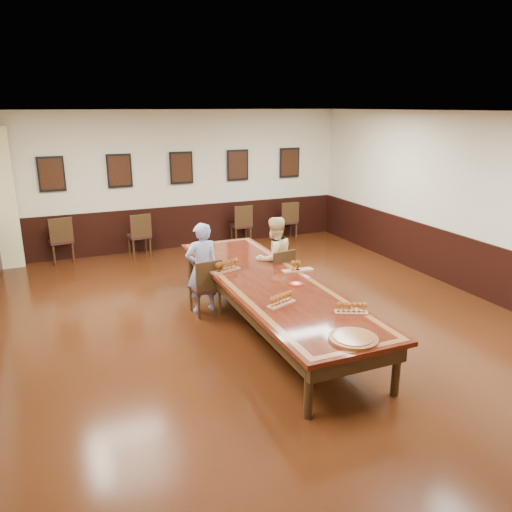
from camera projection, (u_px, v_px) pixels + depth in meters
name	position (u px, v px, depth m)	size (l,w,h in m)	color
floor	(269.00, 327.00, 7.73)	(8.00, 10.00, 0.02)	black
ceiling	(270.00, 111.00, 6.80)	(8.00, 10.00, 0.02)	white
wall_back	(181.00, 180.00, 11.68)	(8.00, 0.02, 3.20)	beige
wall_right	(477.00, 205.00, 8.76)	(0.02, 10.00, 3.20)	beige
chair_man	(205.00, 286.00, 8.09)	(0.44, 0.48, 0.94)	black
chair_woman	(277.00, 275.00, 8.63)	(0.44, 0.48, 0.94)	black
spare_chair_a	(61.00, 239.00, 10.79)	(0.47, 0.52, 1.01)	black
spare_chair_b	(139.00, 234.00, 11.24)	(0.46, 0.51, 0.99)	black
spare_chair_c	(241.00, 224.00, 12.25)	(0.46, 0.50, 0.98)	black
spare_chair_d	(287.00, 220.00, 12.70)	(0.45, 0.50, 0.97)	black
person_man	(202.00, 268.00, 8.10)	(0.55, 0.36, 1.50)	#4A5ABB
person_woman	(274.00, 259.00, 8.63)	(0.73, 0.57, 1.47)	beige
pink_phone	(306.00, 277.00, 7.67)	(0.07, 0.14, 0.01)	#EE4F9E
curtain	(4.00, 199.00, 10.15)	(0.45, 0.18, 2.90)	beige
wainscoting	(269.00, 296.00, 7.58)	(8.00, 10.00, 1.00)	black
conference_table	(269.00, 289.00, 7.55)	(1.40, 5.00, 0.76)	black
posters	(181.00, 168.00, 11.53)	(6.14, 0.04, 0.74)	black
flight_a	(226.00, 266.00, 7.90)	(0.52, 0.29, 0.19)	#935F3D
flight_b	(297.00, 266.00, 7.89)	(0.51, 0.20, 0.19)	#935F3D
flight_c	(281.00, 300.00, 6.56)	(0.46, 0.28, 0.16)	#935F3D
flight_d	(351.00, 308.00, 6.30)	(0.43, 0.29, 0.15)	#935F3D
red_plate_grp	(296.00, 284.00, 7.33)	(0.21, 0.21, 0.03)	red
carved_platter	(353.00, 339.00, 5.59)	(0.60, 0.60, 0.04)	#5A2A12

